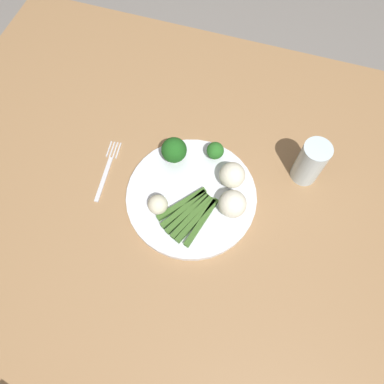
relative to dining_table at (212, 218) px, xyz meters
The scene contains 11 objects.
ground_plane 0.69m from the dining_table, ahead, with size 6.00×6.00×0.02m, color gray.
dining_table is the anchor object (origin of this frame).
plate 0.11m from the dining_table, behind, with size 0.30×0.30×0.01m, color white.
asparagus_bundle 0.13m from the dining_table, 130.92° to the right, with size 0.12×0.14×0.01m.
broccoli_front_left 0.18m from the dining_table, 105.62° to the left, with size 0.04×0.04×0.05m.
broccoli_back_right 0.21m from the dining_table, 147.43° to the left, with size 0.06×0.06×0.07m.
cauliflower_near_fork 0.14m from the dining_table, ahead, with size 0.06×0.06×0.06m, color white.
cauliflower_left 0.18m from the dining_table, 154.72° to the right, with size 0.04×0.04×0.04m, color beige.
cauliflower_outer_edge 0.15m from the dining_table, 69.72° to the left, with size 0.06×0.06×0.06m, color silver.
fork 0.29m from the dining_table, behind, with size 0.04×0.17×0.00m.
water_glass 0.27m from the dining_table, 37.03° to the left, with size 0.06×0.06×0.12m, color silver.
Camera 1 is at (0.05, -0.32, 1.53)m, focal length 33.38 mm.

